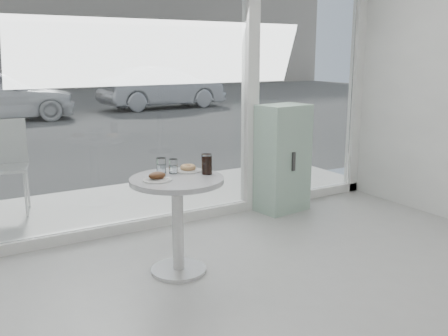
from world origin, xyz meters
TOP-DOWN VIEW (x-y plane):
  - storefront at (0.07, 3.00)m, footprint 5.00×0.14m
  - main_table at (-0.50, 1.90)m, footprint 0.72×0.72m
  - patio_deck at (0.00, 3.80)m, footprint 5.60×1.60m
  - street at (0.00, 16.00)m, footprint 40.00×24.00m
  - mint_cabinet at (1.19, 2.78)m, footprint 0.58×0.43m
  - patio_chair at (-1.43, 4.10)m, footprint 0.51×0.51m
  - car_silver at (4.45, 13.32)m, footprint 4.03×1.61m
  - plate_fritter at (-0.66, 1.89)m, footprint 0.22×0.22m
  - plate_donut at (-0.33, 2.05)m, footprint 0.22×0.22m
  - water_tumbler_a at (-0.54, 2.10)m, footprint 0.07×0.07m
  - water_tumbler_b at (-0.46, 2.05)m, footprint 0.07×0.07m
  - cola_glass at (-0.24, 1.89)m, footprint 0.08×0.08m

SIDE VIEW (x-z plane):
  - street at x=0.00m, z-range 0.00..0.00m
  - patio_deck at x=0.00m, z-range 0.00..0.05m
  - main_table at x=-0.50m, z-range 0.17..0.94m
  - mint_cabinet at x=1.19m, z-range 0.00..1.17m
  - patio_chair at x=-1.43m, z-range 0.12..1.09m
  - car_silver at x=4.45m, z-range 0.00..1.30m
  - plate_donut at x=-0.33m, z-range 0.76..0.82m
  - plate_fritter at x=-0.66m, z-range 0.76..0.83m
  - water_tumbler_b at x=-0.46m, z-range 0.76..0.88m
  - water_tumbler_a at x=-0.54m, z-range 0.76..0.88m
  - cola_glass at x=-0.24m, z-range 0.77..0.93m
  - storefront at x=0.07m, z-range 0.21..3.21m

